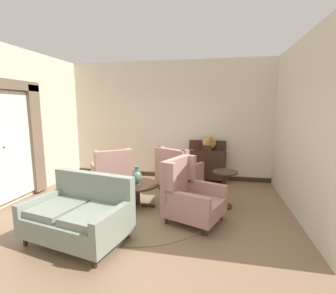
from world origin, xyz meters
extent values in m
plane|color=#896B51|center=(0.00, 0.00, 0.00)|extent=(7.91, 7.91, 0.00)
cube|color=beige|center=(0.00, 2.68, 1.61)|extent=(5.81, 0.08, 3.22)
cube|color=beige|center=(-2.83, 0.80, 1.61)|extent=(0.08, 3.75, 3.22)
cube|color=beige|center=(2.83, 0.80, 1.61)|extent=(0.08, 3.75, 3.22)
cube|color=#382319|center=(0.00, 2.62, 0.06)|extent=(5.65, 0.03, 0.12)
cylinder|color=#847051|center=(0.00, 0.30, 0.01)|extent=(2.62, 2.62, 0.01)
cube|color=silver|center=(-2.77, -0.05, 1.20)|extent=(0.03, 1.35, 2.13)
cube|color=white|center=(-2.75, -0.05, 1.20)|extent=(0.02, 1.43, 2.21)
cube|color=white|center=(-2.75, -0.05, 1.20)|extent=(0.02, 0.04, 2.13)
cube|color=white|center=(-2.75, -0.05, 1.20)|extent=(0.02, 1.35, 0.04)
cube|color=#75604C|center=(-2.71, 0.80, 1.25)|extent=(0.10, 0.32, 2.43)
cylinder|color=#382319|center=(-0.18, 0.43, 0.46)|extent=(0.84, 0.84, 0.04)
cylinder|color=#382319|center=(-0.18, 0.43, 0.24)|extent=(0.10, 0.10, 0.40)
cube|color=#382319|center=(0.04, 0.43, 0.04)|extent=(0.28, 0.07, 0.07)
cube|color=#382319|center=(-0.30, 0.62, 0.04)|extent=(0.20, 0.27, 0.07)
cube|color=#382319|center=(-0.31, 0.25, 0.04)|extent=(0.21, 0.26, 0.07)
cylinder|color=#4C7A66|center=(-0.17, 0.39, 0.49)|extent=(0.11, 0.11, 0.02)
ellipsoid|color=#4C7A66|center=(-0.17, 0.39, 0.63)|extent=(0.20, 0.20, 0.25)
cylinder|color=#4C7A66|center=(-0.17, 0.39, 0.80)|extent=(0.07, 0.07, 0.09)
torus|color=#4C7A66|center=(-0.17, 0.39, 0.85)|extent=(0.14, 0.14, 0.02)
cube|color=gray|center=(-0.63, -1.00, 0.29)|extent=(1.61, 1.19, 0.30)
cube|color=gray|center=(-0.55, -0.62, 0.70)|extent=(1.45, 0.43, 0.53)
cube|color=gray|center=(-0.95, -0.98, 0.49)|extent=(0.72, 0.82, 0.10)
cube|color=gray|center=(-0.33, -1.11, 0.49)|extent=(0.72, 0.82, 0.10)
cube|color=gray|center=(-1.30, -0.91, 0.53)|extent=(0.27, 0.82, 0.18)
cube|color=gray|center=(0.01, -1.19, 0.53)|extent=(0.27, 0.82, 0.18)
cylinder|color=#382319|center=(-1.32, -1.24, 0.07)|extent=(0.06, 0.06, 0.14)
cylinder|color=#382319|center=(-0.10, -1.50, 0.07)|extent=(0.06, 0.06, 0.14)
cylinder|color=#382319|center=(-1.17, -0.51, 0.07)|extent=(0.06, 0.06, 0.14)
cylinder|color=#382319|center=(0.06, -0.76, 0.07)|extent=(0.06, 0.06, 0.14)
cube|color=tan|center=(0.48, 1.66, 0.30)|extent=(1.16, 1.17, 0.31)
cube|color=tan|center=(0.30, 1.35, 0.75)|extent=(0.79, 0.55, 0.59)
cube|color=tan|center=(0.66, 1.24, 0.82)|extent=(0.19, 0.22, 0.45)
cube|color=tan|center=(0.03, 1.62, 0.82)|extent=(0.19, 0.22, 0.45)
cube|color=tan|center=(0.83, 1.52, 0.56)|extent=(0.48, 0.71, 0.21)
cube|color=tan|center=(0.19, 1.89, 0.56)|extent=(0.48, 0.71, 0.21)
cylinder|color=#382319|center=(0.95, 1.79, 0.07)|extent=(0.06, 0.06, 0.14)
cylinder|color=#382319|center=(0.37, 2.14, 0.07)|extent=(0.06, 0.06, 0.14)
cylinder|color=#382319|center=(0.60, 1.19, 0.07)|extent=(0.06, 0.06, 0.14)
cylinder|color=#382319|center=(0.01, 1.53, 0.07)|extent=(0.06, 0.06, 0.14)
cube|color=tan|center=(-1.11, 1.25, 0.30)|extent=(1.16, 1.17, 0.31)
cube|color=tan|center=(-0.90, 0.97, 0.74)|extent=(0.74, 0.60, 0.58)
cube|color=tan|center=(-0.66, 1.25, 0.81)|extent=(0.20, 0.22, 0.44)
cube|color=tan|center=(-1.24, 0.82, 0.81)|extent=(0.20, 0.22, 0.44)
cube|color=tan|center=(-0.85, 1.51, 0.55)|extent=(0.53, 0.66, 0.18)
cube|color=tan|center=(-1.43, 1.07, 0.55)|extent=(0.53, 0.66, 0.18)
cylinder|color=#382319|center=(-1.06, 1.72, 0.07)|extent=(0.06, 0.06, 0.14)
cylinder|color=#382319|center=(-1.58, 1.33, 0.07)|extent=(0.06, 0.06, 0.14)
cylinder|color=#382319|center=(-0.64, 1.17, 0.07)|extent=(0.06, 0.06, 0.14)
cylinder|color=#382319|center=(-1.16, 0.78, 0.07)|extent=(0.06, 0.06, 0.14)
cube|color=tan|center=(1.00, -0.01, 0.27)|extent=(1.13, 1.10, 0.27)
cube|color=tan|center=(0.66, 0.12, 0.75)|extent=(0.43, 0.82, 0.68)
cube|color=tan|center=(0.61, -0.25, 0.83)|extent=(0.22, 0.17, 0.52)
cube|color=tan|center=(0.87, 0.43, 0.83)|extent=(0.22, 0.17, 0.52)
cube|color=tan|center=(0.92, -0.37, 0.52)|extent=(0.77, 0.38, 0.22)
cube|color=tan|center=(1.18, 0.31, 0.52)|extent=(0.77, 0.38, 0.22)
cylinder|color=#382319|center=(1.22, -0.46, 0.07)|extent=(0.06, 0.06, 0.14)
cylinder|color=#382319|center=(1.46, 0.17, 0.07)|extent=(0.06, 0.06, 0.14)
cylinder|color=#382319|center=(0.54, -0.19, 0.07)|extent=(0.06, 0.06, 0.14)
cylinder|color=#382319|center=(0.79, 0.43, 0.07)|extent=(0.06, 0.06, 0.14)
cylinder|color=#382319|center=(1.52, 0.75, 0.72)|extent=(0.49, 0.49, 0.03)
cylinder|color=#382319|center=(1.52, 0.75, 0.35)|extent=(0.07, 0.07, 0.71)
cylinder|color=#382319|center=(1.52, 0.75, 0.02)|extent=(0.32, 0.32, 0.04)
cube|color=#382319|center=(1.10, 2.38, 0.48)|extent=(0.98, 0.34, 0.76)
cube|color=#382319|center=(1.10, 2.53, 0.98)|extent=(0.98, 0.04, 0.24)
cube|color=#382319|center=(0.66, 2.25, 0.05)|extent=(0.06, 0.06, 0.10)
cube|color=#382319|center=(1.54, 2.25, 0.05)|extent=(0.06, 0.06, 0.10)
cube|color=#382319|center=(0.66, 2.50, 0.05)|extent=(0.06, 0.06, 0.10)
cube|color=#382319|center=(1.54, 2.50, 0.05)|extent=(0.06, 0.06, 0.10)
cube|color=#382319|center=(1.10, 2.36, 0.93)|extent=(0.24, 0.24, 0.14)
cone|color=#B28942|center=(1.16, 2.28, 1.16)|extent=(0.39, 0.49, 0.47)
camera|label=1|loc=(1.35, -4.05, 1.98)|focal=26.21mm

